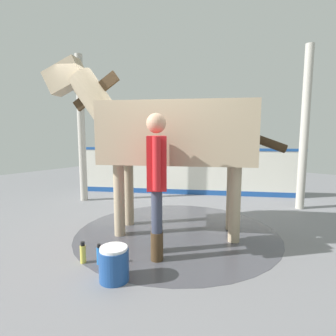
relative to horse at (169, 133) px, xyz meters
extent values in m
cube|color=gray|center=(-0.12, 0.11, -1.52)|extent=(16.00, 16.00, 0.02)
cylinder|color=#4C4C54|center=(0.11, 0.06, -1.51)|extent=(3.04, 3.04, 0.00)
cube|color=silver|center=(-1.13, 2.33, -0.97)|extent=(4.74, 2.64, 1.08)
cube|color=#1E4C99|center=(-1.13, 2.33, -0.39)|extent=(4.75, 2.66, 0.06)
cube|color=#1E4C99|center=(-1.13, 2.33, -1.45)|extent=(4.74, 2.65, 0.12)
cylinder|color=#B7B2A8|center=(-2.69, 0.41, 0.07)|extent=(0.16, 0.16, 3.16)
cylinder|color=#B7B2A8|center=(1.33, 2.62, 0.07)|extent=(0.16, 0.16, 3.16)
cube|color=tan|center=(0.11, 0.06, 0.00)|extent=(2.32, 1.81, 0.87)
cylinder|color=tan|center=(-0.49, -0.54, -0.97)|extent=(0.16, 0.16, 1.07)
cylinder|color=tan|center=(-0.72, -0.12, -0.97)|extent=(0.16, 0.16, 1.07)
cylinder|color=tan|center=(0.95, 0.25, -0.97)|extent=(0.16, 0.16, 1.07)
cylinder|color=tan|center=(0.72, 0.67, -0.97)|extent=(0.16, 0.16, 1.07)
cylinder|color=tan|center=(-0.96, -0.53, 0.48)|extent=(0.91, 0.74, 0.94)
cube|color=#382819|center=(-0.96, -0.53, 0.61)|extent=(0.67, 0.41, 0.58)
cube|color=tan|center=(-1.37, -0.75, 0.84)|extent=(0.71, 0.56, 0.56)
cylinder|color=#382819|center=(1.15, 0.63, -0.10)|extent=(0.67, 0.44, 0.35)
cylinder|color=#47331E|center=(0.31, -0.66, -1.34)|extent=(0.15, 0.15, 0.34)
cylinder|color=#383D51|center=(0.31, -0.66, -0.90)|extent=(0.13, 0.13, 0.52)
cylinder|color=#47331E|center=(0.45, -0.83, -1.34)|extent=(0.15, 0.15, 0.34)
cylinder|color=#383D51|center=(0.45, -0.83, -0.90)|extent=(0.13, 0.13, 0.52)
cube|color=red|center=(0.38, -0.74, -0.34)|extent=(0.49, 0.53, 0.61)
cylinder|color=red|center=(0.19, -0.51, -0.33)|extent=(0.09, 0.09, 0.58)
cylinder|color=red|center=(0.58, -0.97, -0.33)|extent=(0.09, 0.09, 0.58)
sphere|color=tan|center=(0.38, -0.74, 0.11)|extent=(0.23, 0.23, 0.23)
cylinder|color=#1E478C|center=(0.39, -1.44, -1.34)|extent=(0.31, 0.31, 0.33)
cylinder|color=white|center=(0.39, -1.44, -1.17)|extent=(0.28, 0.28, 0.03)
cylinder|color=#D8CC4C|center=(-0.19, -1.40, -1.40)|extent=(0.07, 0.07, 0.21)
cylinder|color=black|center=(-0.19, -1.40, -1.28)|extent=(0.05, 0.05, 0.05)
cylinder|color=blue|center=(-0.01, -1.31, -1.41)|extent=(0.06, 0.06, 0.20)
cylinder|color=black|center=(-0.01, -1.31, -1.29)|extent=(0.04, 0.04, 0.04)
camera|label=1|loc=(2.40, -3.18, 0.00)|focal=28.85mm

